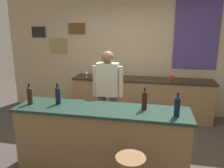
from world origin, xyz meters
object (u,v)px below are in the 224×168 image
object	(u,v)px
wine_bottle_d	(177,106)
bartender	(108,91)
wine_bottle_a	(30,95)
wine_glass_b	(102,71)
coffee_mug	(171,78)
wine_bottle_c	(144,100)
wine_bottle_b	(58,95)
wine_glass_c	(115,72)
wine_glass_a	(87,72)

from	to	relation	value
wine_bottle_d	bartender	bearing A→B (deg)	140.61
wine_bottle_a	wine_glass_b	size ratio (longest dim) A/B	1.97
wine_glass_b	coffee_mug	bearing A→B (deg)	-4.46
wine_bottle_a	wine_glass_b	distance (m)	2.24
bartender	wine_bottle_c	bearing A→B (deg)	-47.32
coffee_mug	bartender	bearing A→B (deg)	-131.99
wine_bottle_b	wine_bottle_c	world-z (taller)	same
wine_bottle_a	wine_bottle_b	world-z (taller)	same
wine_bottle_b	wine_bottle_d	size ratio (longest dim) A/B	1.00
wine_bottle_b	wine_glass_c	xyz separation A→B (m)	(0.44, 2.07, -0.05)
wine_bottle_d	wine_bottle_a	bearing A→B (deg)	178.70
wine_glass_b	wine_bottle_b	bearing A→B (deg)	-93.15
wine_glass_c	wine_bottle_c	bearing A→B (deg)	-69.06
wine_glass_c	coffee_mug	size ratio (longest dim) A/B	1.24
coffee_mug	wine_bottle_d	bearing A→B (deg)	-90.94
bartender	wine_bottle_b	world-z (taller)	bartender
wine_glass_a	wine_glass_c	xyz separation A→B (m)	(0.64, 0.17, 0.00)
wine_bottle_d	wine_glass_a	size ratio (longest dim) A/B	1.97
wine_bottle_b	wine_glass_b	size ratio (longest dim) A/B	1.97
wine_bottle_c	wine_bottle_a	bearing A→B (deg)	-175.96
bartender	wine_glass_c	bearing A→B (deg)	95.17
wine_bottle_c	wine_glass_a	xyz separation A→B (m)	(-1.42, 1.88, -0.05)
wine_bottle_c	wine_glass_b	world-z (taller)	wine_bottle_c
wine_bottle_c	wine_bottle_d	distance (m)	0.44
wine_bottle_d	wine_glass_b	world-z (taller)	wine_bottle_d
wine_glass_b	wine_glass_c	xyz separation A→B (m)	(0.33, -0.02, 0.00)
wine_bottle_a	wine_glass_b	xyz separation A→B (m)	(0.51, 2.18, -0.05)
wine_glass_b	wine_bottle_d	bearing A→B (deg)	-55.71
wine_bottle_d	wine_glass_b	xyz separation A→B (m)	(-1.52, 2.23, -0.05)
wine_bottle_b	bartender	bearing A→B (deg)	52.85
wine_bottle_c	coffee_mug	world-z (taller)	wine_bottle_c
wine_bottle_d	coffee_mug	bearing A→B (deg)	89.06
bartender	wine_bottle_a	bearing A→B (deg)	-138.88
wine_bottle_b	wine_glass_c	distance (m)	2.12
wine_glass_b	coffee_mug	size ratio (longest dim) A/B	1.24
wine_glass_a	wine_bottle_a	bearing A→B (deg)	-95.69
wine_bottle_c	wine_glass_a	size ratio (longest dim) A/B	1.97
wine_bottle_b	coffee_mug	world-z (taller)	wine_bottle_b
wine_bottle_b	wine_glass_b	distance (m)	2.09
wine_glass_a	coffee_mug	distance (m)	1.86
wine_glass_a	wine_glass_c	bearing A→B (deg)	14.74
coffee_mug	wine_glass_a	bearing A→B (deg)	-177.92
wine_bottle_a	coffee_mug	xyz separation A→B (m)	(2.06, 2.06, -0.11)
wine_glass_a	coffee_mug	size ratio (longest dim) A/B	1.24
wine_bottle_b	wine_bottle_c	size ratio (longest dim) A/B	1.00
coffee_mug	wine_bottle_c	bearing A→B (deg)	-102.80
wine_bottle_c	wine_glass_a	bearing A→B (deg)	127.06
wine_bottle_c	wine_bottle_b	bearing A→B (deg)	-178.81
wine_glass_a	wine_glass_b	size ratio (longest dim) A/B	1.00
bartender	wine_bottle_b	xyz separation A→B (m)	(-0.56, -0.74, 0.12)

